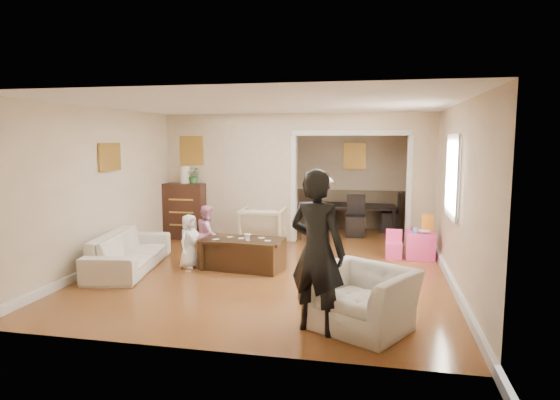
% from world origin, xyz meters
% --- Properties ---
extents(floor, '(7.00, 7.00, 0.00)m').
position_xyz_m(floor, '(0.00, 0.00, 0.00)').
color(floor, '#955826').
rests_on(floor, ground).
extents(partition_left, '(2.75, 0.18, 2.60)m').
position_xyz_m(partition_left, '(-1.38, 1.80, 1.30)').
color(partition_left, beige).
rests_on(partition_left, ground).
extents(partition_right, '(0.55, 0.18, 2.60)m').
position_xyz_m(partition_right, '(2.48, 1.80, 1.30)').
color(partition_right, beige).
rests_on(partition_right, ground).
extents(partition_header, '(2.22, 0.18, 0.35)m').
position_xyz_m(partition_header, '(1.10, 1.80, 2.42)').
color(partition_header, beige).
rests_on(partition_header, partition_right).
extents(window_pane, '(0.03, 0.95, 1.10)m').
position_xyz_m(window_pane, '(2.73, -0.40, 1.55)').
color(window_pane, white).
rests_on(window_pane, ground).
extents(framed_art_partition, '(0.45, 0.03, 0.55)m').
position_xyz_m(framed_art_partition, '(-2.20, 1.70, 1.85)').
color(framed_art_partition, brown).
rests_on(framed_art_partition, partition_left).
extents(framed_art_sofa_wall, '(0.03, 0.55, 0.40)m').
position_xyz_m(framed_art_sofa_wall, '(-2.71, -0.60, 1.80)').
color(framed_art_sofa_wall, brown).
extents(framed_art_alcove, '(0.45, 0.03, 0.55)m').
position_xyz_m(framed_art_alcove, '(1.10, 3.44, 1.70)').
color(framed_art_alcove, brown).
extents(sofa, '(1.13, 2.15, 0.60)m').
position_xyz_m(sofa, '(-2.26, -0.90, 0.30)').
color(sofa, beige).
rests_on(sofa, ground).
extents(armchair_back, '(0.87, 0.89, 0.78)m').
position_xyz_m(armchair_back, '(-0.52, 1.10, 0.39)').
color(armchair_back, tan).
rests_on(armchair_back, ground).
extents(armchair_front, '(1.36, 1.31, 0.68)m').
position_xyz_m(armchair_front, '(1.51, -2.60, 0.34)').
color(armchair_front, beige).
rests_on(armchair_front, ground).
extents(dresser, '(0.85, 0.48, 1.17)m').
position_xyz_m(dresser, '(-2.33, 1.61, 0.58)').
color(dresser, '#361B10').
rests_on(dresser, ground).
extents(table_lamp, '(0.22, 0.22, 0.36)m').
position_xyz_m(table_lamp, '(-2.33, 1.61, 1.35)').
color(table_lamp, '#FFF4CF').
rests_on(table_lamp, dresser).
extents(potted_plant, '(0.30, 0.26, 0.33)m').
position_xyz_m(potted_plant, '(-2.13, 1.61, 1.33)').
color(potted_plant, '#3A6D30').
rests_on(potted_plant, dresser).
extents(coffee_table, '(1.37, 0.80, 0.49)m').
position_xyz_m(coffee_table, '(-0.48, -0.48, 0.24)').
color(coffee_table, '#362011').
rests_on(coffee_table, ground).
extents(coffee_cup, '(0.11, 0.11, 0.09)m').
position_xyz_m(coffee_cup, '(-0.38, -0.53, 0.54)').
color(coffee_cup, white).
rests_on(coffee_cup, coffee_table).
extents(play_table, '(0.50, 0.50, 0.47)m').
position_xyz_m(play_table, '(2.40, 0.80, 0.24)').
color(play_table, '#FF4393').
rests_on(play_table, ground).
extents(cereal_box, '(0.20, 0.07, 0.30)m').
position_xyz_m(cereal_box, '(2.52, 0.90, 0.62)').
color(cereal_box, yellow).
rests_on(cereal_box, play_table).
extents(cyan_cup, '(0.08, 0.08, 0.08)m').
position_xyz_m(cyan_cup, '(2.30, 0.75, 0.51)').
color(cyan_cup, '#29AECD').
rests_on(cyan_cup, play_table).
extents(toy_block, '(0.10, 0.08, 0.05)m').
position_xyz_m(toy_block, '(2.28, 0.92, 0.50)').
color(toy_block, red).
rests_on(toy_block, play_table).
extents(play_bowl, '(0.20, 0.20, 0.05)m').
position_xyz_m(play_bowl, '(2.45, 0.68, 0.50)').
color(play_bowl, silver).
rests_on(play_bowl, play_table).
extents(dining_table, '(1.83, 1.18, 0.61)m').
position_xyz_m(dining_table, '(1.19, 3.13, 0.30)').
color(dining_table, black).
rests_on(dining_table, ground).
extents(adult_person, '(0.77, 0.65, 1.79)m').
position_xyz_m(adult_person, '(1.03, -2.80, 0.90)').
color(adult_person, black).
rests_on(adult_person, ground).
extents(child_kneel_a, '(0.40, 0.50, 0.88)m').
position_xyz_m(child_kneel_a, '(-1.33, -0.63, 0.44)').
color(child_kneel_a, white).
rests_on(child_kneel_a, ground).
extents(child_kneel_b, '(0.47, 0.55, 0.98)m').
position_xyz_m(child_kneel_b, '(-1.18, -0.18, 0.49)').
color(child_kneel_b, pink).
rests_on(child_kneel_b, ground).
extents(child_toddler, '(0.50, 0.42, 0.80)m').
position_xyz_m(child_toddler, '(0.57, 0.27, 0.40)').
color(child_toddler, black).
rests_on(child_toddler, ground).
extents(craft_papers, '(0.97, 0.38, 0.00)m').
position_xyz_m(craft_papers, '(-0.46, -0.47, 0.49)').
color(craft_papers, white).
rests_on(craft_papers, coffee_table).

